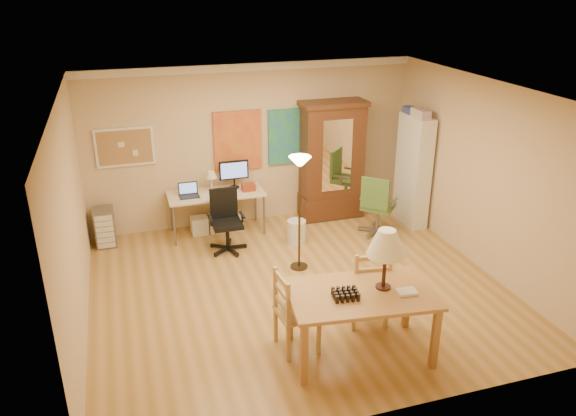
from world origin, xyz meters
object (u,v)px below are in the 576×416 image
object	(u,v)px
computer_desk	(218,208)
armoire	(332,168)
office_chair_black	(227,234)
office_chair_green	(377,219)
bookshelf	(413,171)
dining_table	(370,279)

from	to	relation	value
computer_desk	armoire	world-z (taller)	armoire
office_chair_black	office_chair_green	bearing A→B (deg)	-3.78
office_chair_black	bookshelf	size ratio (longest dim) A/B	0.52
computer_desk	office_chair_green	bearing A→B (deg)	-19.24
armoire	dining_table	bearing A→B (deg)	-105.19
dining_table	bookshelf	size ratio (longest dim) A/B	0.90
office_chair_black	armoire	world-z (taller)	armoire
dining_table	office_chair_green	size ratio (longest dim) A/B	1.64
armoire	office_chair_green	bearing A→B (deg)	-64.68
dining_table	armoire	bearing A→B (deg)	74.81
computer_desk	armoire	xyz separation A→B (m)	(2.03, 0.08, 0.46)
office_chair_green	armoire	bearing A→B (deg)	115.32
computer_desk	office_chair_black	size ratio (longest dim) A/B	1.60
dining_table	office_chair_green	bearing A→B (deg)	62.49
dining_table	office_chair_green	world-z (taller)	dining_table
office_chair_green	bookshelf	bearing A→B (deg)	20.45
computer_desk	bookshelf	distance (m)	3.33
armoire	bookshelf	world-z (taller)	armoire
office_chair_black	bookshelf	bearing A→B (deg)	2.14
computer_desk	office_chair_green	size ratio (longest dim) A/B	1.51
armoire	bookshelf	size ratio (longest dim) A/B	1.09
office_chair_green	armoire	size ratio (longest dim) A/B	0.50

